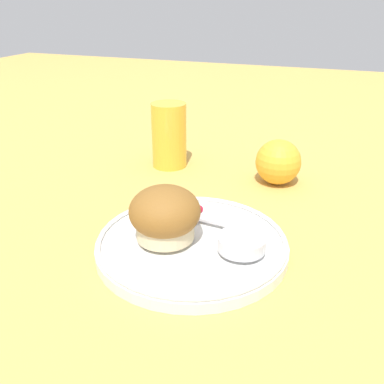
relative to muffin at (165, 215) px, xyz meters
The scene contains 8 objects.
ground_plane 0.07m from the muffin, 64.92° to the left, with size 3.00×3.00×0.00m, color tan.
plate 0.05m from the muffin, 18.70° to the left, with size 0.24×0.24×0.02m.
muffin is the anchor object (origin of this frame).
cream_ramekin 0.10m from the muffin, ahead, with size 0.06×0.06×0.02m.
berry_pair 0.08m from the muffin, 79.33° to the left, with size 0.02×0.01×0.01m.
butter_knife 0.07m from the muffin, 66.38° to the left, with size 0.16×0.03×0.00m.
orange_fruit 0.28m from the muffin, 70.37° to the left, with size 0.08×0.08×0.08m.
juice_glass 0.29m from the muffin, 112.15° to the left, with size 0.06×0.06×0.12m.
Camera 1 is at (0.17, -0.46, 0.30)m, focal length 40.00 mm.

